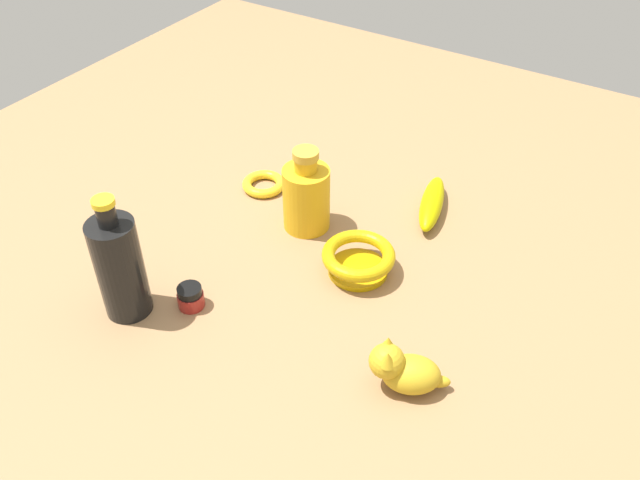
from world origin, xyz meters
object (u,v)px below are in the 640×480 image
bowl (358,259)px  banana (432,203)px  bangle (264,184)px  bottle_tall (120,266)px  nail_polish_jar (190,297)px  bottle_short (306,196)px  cat_figurine (403,369)px

bowl → banana: size_ratio=0.73×
banana → bangle: 0.36m
bangle → bowl: bearing=-22.3°
bottle_tall → bowl: size_ratio=1.75×
nail_polish_jar → bottle_short: bearing=80.9°
bottle_short → bottle_tall: bearing=-110.5°
bottle_tall → bottle_short: bottle_tall is taller
banana → bangle: banana is taller
bangle → bottle_tall: bearing=-88.2°
cat_figurine → bowl: 0.27m
nail_polish_jar → bowl: bearing=48.6°
cat_figurine → banana: cat_figurine is taller
nail_polish_jar → banana: bearing=62.7°
bottle_short → bangle: bearing=158.6°
bowl → bottle_short: (-0.15, 0.07, 0.04)m
bowl → nail_polish_jar: (-0.20, -0.23, -0.01)m
banana → cat_figurine: bearing=2.7°
bottle_short → banana: bearing=41.5°
bottle_tall → banana: (0.33, 0.53, -0.08)m
bangle → nail_polish_jar: 0.37m
bottle_tall → banana: bearing=58.3°
banana → bottle_short: 0.26m
bottle_tall → bowl: 0.41m
cat_figurine → bottle_short: bottle_short is taller
bottle_short → bowl: bearing=-23.1°
nail_polish_jar → bottle_tall: bearing=-144.2°
cat_figurine → banana: size_ratio=0.66×
nail_polish_jar → cat_figurine: bearing=5.6°
banana → bangle: bearing=-88.1°
banana → bottle_tall: bearing=-48.2°
cat_figurine → nail_polish_jar: 0.39m
cat_figurine → bottle_tall: 0.49m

